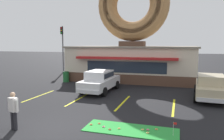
% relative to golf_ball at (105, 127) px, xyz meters
% --- Properties ---
extents(ground_plane, '(160.00, 160.00, 0.00)m').
position_rel_golf_ball_xyz_m(ground_plane, '(-2.06, -0.81, -0.05)').
color(ground_plane, black).
extents(donut_shop_building, '(12.30, 6.75, 10.96)m').
position_rel_golf_ball_xyz_m(donut_shop_building, '(-1.60, 13.13, 3.69)').
color(donut_shop_building, brown).
rests_on(donut_shop_building, ground).
extents(putting_mat, '(3.92, 1.39, 0.03)m').
position_rel_golf_ball_xyz_m(putting_mat, '(1.12, 0.13, -0.04)').
color(putting_mat, green).
rests_on(putting_mat, ground).
extents(mini_donut_near_left, '(0.13, 0.13, 0.04)m').
position_rel_golf_ball_xyz_m(mini_donut_near_left, '(-0.37, 0.35, -0.00)').
color(mini_donut_near_left, '#D17F47').
rests_on(mini_donut_near_left, putting_mat).
extents(mini_donut_near_right, '(0.13, 0.13, 0.04)m').
position_rel_golf_ball_xyz_m(mini_donut_near_right, '(1.59, 0.23, -0.00)').
color(mini_donut_near_right, '#E5C666').
rests_on(mini_donut_near_right, putting_mat).
extents(mini_donut_mid_left, '(0.13, 0.13, 0.04)m').
position_rel_golf_ball_xyz_m(mini_donut_mid_left, '(1.84, -0.05, -0.00)').
color(mini_donut_mid_left, '#E5C666').
rests_on(mini_donut_mid_left, putting_mat).
extents(mini_donut_mid_centre, '(0.13, 0.13, 0.04)m').
position_rel_golf_ball_xyz_m(mini_donut_mid_centre, '(-0.06, 0.05, -0.00)').
color(mini_donut_mid_centre, '#D8667F').
rests_on(mini_donut_mid_centre, putting_mat).
extents(mini_donut_mid_right, '(0.13, 0.13, 0.04)m').
position_rel_golf_ball_xyz_m(mini_donut_mid_right, '(2.14, 0.44, -0.00)').
color(mini_donut_mid_right, '#D17F47').
rests_on(mini_donut_mid_right, putting_mat).
extents(mini_donut_far_left, '(0.13, 0.13, 0.04)m').
position_rel_golf_ball_xyz_m(mini_donut_far_left, '(-0.67, 0.12, -0.00)').
color(mini_donut_far_left, '#D17F47').
rests_on(mini_donut_far_left, putting_mat).
extents(mini_donut_far_centre, '(0.13, 0.13, 0.04)m').
position_rel_golf_ball_xyz_m(mini_donut_far_centre, '(1.81, 0.28, -0.00)').
color(mini_donut_far_centre, '#D8667F').
rests_on(mini_donut_far_centre, putting_mat).
extents(mini_donut_far_right, '(0.13, 0.13, 0.04)m').
position_rel_golf_ball_xyz_m(mini_donut_far_right, '(0.63, 0.06, -0.00)').
color(mini_donut_far_right, '#E5C666').
rests_on(mini_donut_far_right, putting_mat).
extents(mini_donut_extra, '(0.13, 0.13, 0.04)m').
position_rel_golf_ball_xyz_m(mini_donut_extra, '(0.29, -0.15, -0.00)').
color(mini_donut_extra, '#A5724C').
rests_on(mini_donut_extra, putting_mat).
extents(golf_ball, '(0.04, 0.04, 0.04)m').
position_rel_golf_ball_xyz_m(golf_ball, '(0.00, 0.00, 0.00)').
color(golf_ball, white).
rests_on(golf_ball, putting_mat).
extents(putting_flag_pin, '(0.13, 0.01, 0.55)m').
position_rel_golf_ball_xyz_m(putting_flag_pin, '(2.86, 0.01, 0.39)').
color(putting_flag_pin, silver).
rests_on(putting_flag_pin, putting_mat).
extents(car_white, '(2.12, 4.63, 1.60)m').
position_rel_golf_ball_xyz_m(car_white, '(-2.70, 6.74, 0.82)').
color(car_white, silver).
rests_on(car_white, ground).
extents(car_champagne, '(2.21, 4.67, 1.60)m').
position_rel_golf_ball_xyz_m(car_champagne, '(4.95, 6.80, 0.82)').
color(car_champagne, '#BCAD89').
rests_on(car_champagne, ground).
extents(pedestrian_clipboard_woman, '(0.57, 0.35, 1.61)m').
position_rel_golf_ball_xyz_m(pedestrian_clipboard_woman, '(-3.58, -1.25, 0.84)').
color(pedestrian_clipboard_woman, '#232328').
rests_on(pedestrian_clipboard_woman, ground).
extents(trash_bin, '(0.57, 0.57, 0.97)m').
position_rel_golf_ball_xyz_m(trash_bin, '(-7.29, 9.82, 0.45)').
color(trash_bin, '#1E662D').
rests_on(trash_bin, ground).
extents(traffic_light_pole, '(0.28, 0.47, 5.80)m').
position_rel_golf_ball_xyz_m(traffic_light_pole, '(-11.20, 16.12, 3.66)').
color(traffic_light_pole, '#595B60').
rests_on(traffic_light_pole, ground).
extents(parking_stripe_far_left, '(0.12, 3.60, 0.01)m').
position_rel_golf_ball_xyz_m(parking_stripe_far_left, '(-6.26, 4.19, -0.05)').
color(parking_stripe_far_left, yellow).
rests_on(parking_stripe_far_left, ground).
extents(parking_stripe_left, '(0.12, 3.60, 0.01)m').
position_rel_golf_ball_xyz_m(parking_stripe_left, '(-3.26, 4.19, -0.05)').
color(parking_stripe_left, yellow).
rests_on(parking_stripe_left, ground).
extents(parking_stripe_mid_left, '(0.12, 3.60, 0.01)m').
position_rel_golf_ball_xyz_m(parking_stripe_mid_left, '(-0.26, 4.19, -0.05)').
color(parking_stripe_mid_left, yellow).
rests_on(parking_stripe_mid_left, ground).
extents(parking_stripe_centre, '(0.12, 3.60, 0.01)m').
position_rel_golf_ball_xyz_m(parking_stripe_centre, '(2.74, 4.19, -0.05)').
color(parking_stripe_centre, yellow).
rests_on(parking_stripe_centre, ground).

